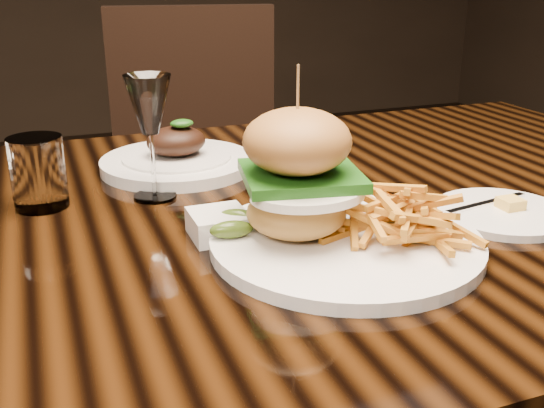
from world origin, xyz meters
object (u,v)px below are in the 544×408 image
object	(u,v)px
wine_glass	(149,109)
chair_far	(199,164)
dining_table	(238,262)
burger_plate	(339,204)
far_dish	(177,159)

from	to	relation	value
wine_glass	chair_far	distance (m)	0.91
dining_table	burger_plate	size ratio (longest dim) A/B	5.16
burger_plate	dining_table	bearing A→B (deg)	137.44
wine_glass	chair_far	bearing A→B (deg)	71.76
chair_far	burger_plate	bearing A→B (deg)	-85.88
burger_plate	wine_glass	world-z (taller)	burger_plate
dining_table	chair_far	size ratio (longest dim) A/B	1.68
wine_glass	dining_table	bearing A→B (deg)	-42.81
burger_plate	wine_glass	xyz separation A→B (m)	(-0.16, 0.24, 0.07)
dining_table	wine_glass	world-z (taller)	wine_glass
chair_far	far_dish	bearing A→B (deg)	-97.01
dining_table	far_dish	size ratio (longest dim) A/B	6.67
far_dish	chair_far	distance (m)	0.75
wine_glass	far_dish	distance (m)	0.17
wine_glass	chair_far	world-z (taller)	chair_far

